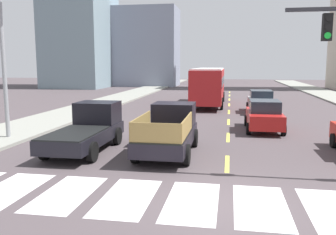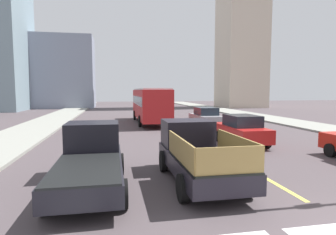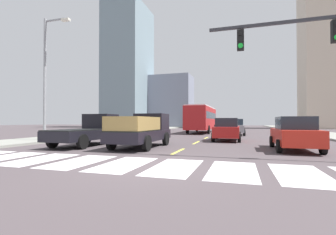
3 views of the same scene
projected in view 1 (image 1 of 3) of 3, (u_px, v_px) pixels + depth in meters
The scene contains 23 objects.
ground_plane at pixel (226, 204), 9.73m from camera, with size 160.00×160.00×0.00m, color #4A4144.
sidewalk_left at pixel (83, 109), 29.20m from camera, with size 3.97×110.00×0.15m, color gray.
crosswalk_stripe_1 at pixel (10, 190), 10.79m from camera, with size 1.41×3.09×0.01m, color silver.
crosswalk_stripe_2 at pixel (67, 193), 10.49m from camera, with size 1.41×3.09×0.01m, color silver.
crosswalk_stripe_3 at pixel (128, 197), 10.18m from camera, with size 1.41×3.09×0.01m, color silver.
crosswalk_stripe_4 at pixel (192, 201), 9.88m from camera, with size 1.41×3.09×0.01m, color silver.
crosswalk_stripe_5 at pixel (261, 206), 9.57m from camera, with size 1.41×3.09×0.01m, color silver.
crosswalk_stripe_6 at pixel (334, 210), 9.27m from camera, with size 1.41×3.09×0.01m, color silver.
lane_dash_0 at pixel (227, 163), 13.63m from camera, with size 0.16×2.40×0.01m, color #D8D44A.
lane_dash_1 at pixel (228, 137), 18.50m from camera, with size 0.16×2.40×0.01m, color #D8D44A.
lane_dash_2 at pixel (229, 122), 23.38m from camera, with size 0.16×2.40×0.01m, color #D8D44A.
lane_dash_3 at pixel (229, 112), 28.25m from camera, with size 0.16×2.40×0.01m, color #D8D44A.
lane_dash_4 at pixel (229, 105), 33.12m from camera, with size 0.16×2.40×0.01m, color #D8D44A.
lane_dash_5 at pixel (229, 100), 38.00m from camera, with size 0.16×2.40×0.01m, color #D8D44A.
lane_dash_6 at pixel (229, 95), 42.87m from camera, with size 0.16×2.40×0.01m, color #D8D44A.
lane_dash_7 at pixel (230, 92), 47.75m from camera, with size 0.16×2.40×0.01m, color #D8D44A.
pickup_stakebed at pixel (169, 130), 15.36m from camera, with size 2.18×5.20×1.96m.
pickup_dark at pixel (88, 128), 15.87m from camera, with size 2.18×5.20×1.96m.
city_bus at pixel (209, 84), 32.46m from camera, with size 2.72×10.80×3.32m.
sedan_near_right at pixel (264, 115), 20.26m from camera, with size 2.02×4.40×1.72m.
sedan_far at pixel (261, 101), 27.82m from camera, with size 2.02×4.40×1.72m.
streetlight_left at pixel (5, 37), 17.16m from camera, with size 2.20×0.28×9.00m.
block_mid_right at pixel (145, 47), 61.12m from camera, with size 11.01×7.30×12.92m, color gray.
Camera 1 is at (0.03, -9.41, 3.73)m, focal length 38.69 mm.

